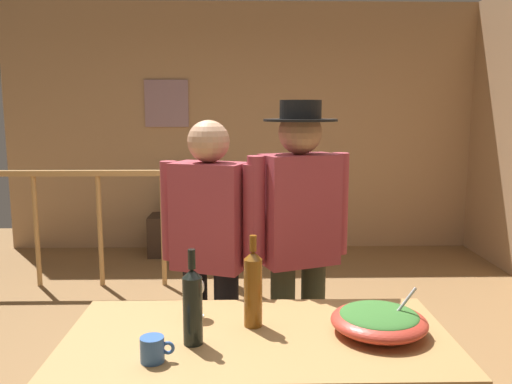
{
  "coord_description": "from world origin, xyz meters",
  "views": [
    {
      "loc": [
        0.03,
        -2.76,
        1.61
      ],
      "look_at": [
        0.08,
        -0.47,
        1.25
      ],
      "focal_mm": 36.75,
      "sensor_mm": 36.0,
      "label": 1
    }
  ],
  "objects": [
    {
      "name": "person_standing_right",
      "position": [
        0.31,
        -0.1,
        0.98
      ],
      "size": [
        0.54,
        0.37,
        1.66
      ],
      "rotation": [
        0.0,
        0.0,
        3.51
      ],
      "color": "#2D3323",
      "rests_on": "ground_plane"
    },
    {
      "name": "mug_blue",
      "position": [
        -0.29,
        -1.05,
        0.79
      ],
      "size": [
        0.12,
        0.08,
        0.09
      ],
      "color": "#3866B2",
      "rests_on": "serving_table"
    },
    {
      "name": "flat_screen_tv",
      "position": [
        -0.58,
        2.94,
        0.67
      ],
      "size": [
        0.51,
        0.12,
        0.38
      ],
      "color": "black",
      "rests_on": "tv_console"
    },
    {
      "name": "wine_bottle_dark",
      "position": [
        -0.17,
        -0.92,
        0.9
      ],
      "size": [
        0.07,
        0.07,
        0.36
      ],
      "color": "black",
      "rests_on": "serving_table"
    },
    {
      "name": "wine_bottle_amber",
      "position": [
        0.06,
        -0.76,
        0.91
      ],
      "size": [
        0.07,
        0.07,
        0.37
      ],
      "color": "brown",
      "rests_on": "serving_table"
    },
    {
      "name": "wine_glass",
      "position": [
        -0.18,
        -0.66,
        0.87
      ],
      "size": [
        0.08,
        0.08,
        0.17
      ],
      "color": "silver",
      "rests_on": "serving_table"
    },
    {
      "name": "tv_console",
      "position": [
        -0.58,
        2.97,
        0.22
      ],
      "size": [
        0.9,
        0.4,
        0.45
      ],
      "primitive_type": "cube",
      "color": "#38281E",
      "rests_on": "ground_plane"
    },
    {
      "name": "back_wall",
      "position": [
        0.0,
        3.32,
        1.4
      ],
      "size": [
        5.38,
        0.1,
        2.79
      ],
      "primitive_type": "cube",
      "color": "tan",
      "rests_on": "ground_plane"
    },
    {
      "name": "serving_table",
      "position": [
        0.08,
        -0.84,
        0.68
      ],
      "size": [
        1.48,
        0.74,
        0.75
      ],
      "color": "#B2844C",
      "rests_on": "ground_plane"
    },
    {
      "name": "salad_bowl",
      "position": [
        0.55,
        -0.84,
        0.8
      ],
      "size": [
        0.37,
        0.37,
        0.19
      ],
      "color": "#CC3D2D",
      "rests_on": "serving_table"
    },
    {
      "name": "person_standing_left",
      "position": [
        -0.16,
        -0.1,
        0.91
      ],
      "size": [
        0.52,
        0.34,
        1.56
      ],
      "rotation": [
        0.0,
        0.0,
        2.78
      ],
      "color": "black",
      "rests_on": "ground_plane"
    },
    {
      "name": "framed_picture",
      "position": [
        -0.85,
        3.26,
        1.68
      ],
      "size": [
        0.49,
        0.03,
        0.53
      ],
      "primitive_type": "cube",
      "color": "gray"
    },
    {
      "name": "stair_railing",
      "position": [
        -0.85,
        1.93,
        0.68
      ],
      "size": [
        2.39,
        0.1,
        1.12
      ],
      "color": "#B2844C",
      "rests_on": "ground_plane"
    }
  ]
}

